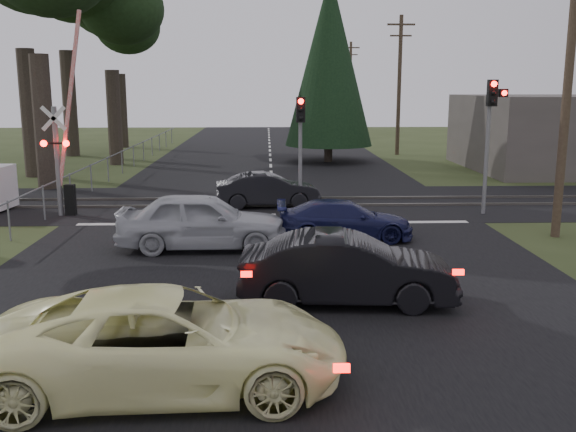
{
  "coord_description": "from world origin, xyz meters",
  "views": [
    {
      "loc": [
        -0.23,
        -12.65,
        4.46
      ],
      "look_at": [
        0.29,
        2.99,
        1.3
      ],
      "focal_mm": 40.0,
      "sensor_mm": 36.0,
      "label": 1
    }
  ],
  "objects_px": {
    "traffic_signal_center": "(300,133)",
    "dark_car_far": "(268,190)",
    "utility_pole_far": "(350,84)",
    "cream_coupe": "(168,341)",
    "blue_sedan": "(345,220)",
    "traffic_signal_right": "(491,120)",
    "utility_pole_mid": "(399,83)",
    "crossing_signal": "(64,157)",
    "utility_pole_near": "(568,77)",
    "dark_hatchback": "(347,269)",
    "silver_car": "(202,221)"
  },
  "relations": [
    {
      "from": "utility_pole_mid",
      "to": "blue_sedan",
      "type": "xyz_separation_m",
      "value": [
        -6.44,
        -24.16,
        -4.14
      ]
    },
    {
      "from": "traffic_signal_center",
      "to": "dark_car_far",
      "type": "bearing_deg",
      "value": 154.8
    },
    {
      "from": "utility_pole_mid",
      "to": "dark_hatchback",
      "type": "height_order",
      "value": "utility_pole_mid"
    },
    {
      "from": "traffic_signal_right",
      "to": "silver_car",
      "type": "bearing_deg",
      "value": -154.33
    },
    {
      "from": "traffic_signal_right",
      "to": "utility_pole_mid",
      "type": "distance_m",
      "value": 20.6
    },
    {
      "from": "utility_pole_near",
      "to": "silver_car",
      "type": "relative_size",
      "value": 1.93
    },
    {
      "from": "utility_pole_near",
      "to": "utility_pole_far",
      "type": "xyz_separation_m",
      "value": [
        0.0,
        49.0,
        0.0
      ]
    },
    {
      "from": "blue_sedan",
      "to": "traffic_signal_right",
      "type": "bearing_deg",
      "value": -56.13
    },
    {
      "from": "dark_hatchback",
      "to": "cream_coupe",
      "type": "bearing_deg",
      "value": 143.99
    },
    {
      "from": "crossing_signal",
      "to": "blue_sedan",
      "type": "height_order",
      "value": "crossing_signal"
    },
    {
      "from": "cream_coupe",
      "to": "blue_sedan",
      "type": "relative_size",
      "value": 1.33
    },
    {
      "from": "dark_hatchback",
      "to": "dark_car_far",
      "type": "xyz_separation_m",
      "value": [
        -1.62,
        11.1,
        -0.1
      ]
    },
    {
      "from": "utility_pole_mid",
      "to": "dark_car_far",
      "type": "distance_m",
      "value": 21.08
    },
    {
      "from": "utility_pole_mid",
      "to": "blue_sedan",
      "type": "distance_m",
      "value": 25.35
    },
    {
      "from": "cream_coupe",
      "to": "blue_sedan",
      "type": "xyz_separation_m",
      "value": [
        3.79,
        9.44,
        -0.16
      ]
    },
    {
      "from": "utility_pole_near",
      "to": "dark_hatchback",
      "type": "height_order",
      "value": "utility_pole_near"
    },
    {
      "from": "utility_pole_far",
      "to": "cream_coupe",
      "type": "distance_m",
      "value": 59.62
    },
    {
      "from": "utility_pole_far",
      "to": "dark_hatchback",
      "type": "bearing_deg",
      "value": -97.35
    },
    {
      "from": "crossing_signal",
      "to": "silver_car",
      "type": "xyz_separation_m",
      "value": [
        5.23,
        -4.92,
        -1.26
      ]
    },
    {
      "from": "crossing_signal",
      "to": "dark_hatchback",
      "type": "xyz_separation_m",
      "value": [
        8.7,
        -9.64,
        -1.32
      ]
    },
    {
      "from": "utility_pole_near",
      "to": "cream_coupe",
      "type": "distance_m",
      "value": 14.58
    },
    {
      "from": "blue_sedan",
      "to": "silver_car",
      "type": "bearing_deg",
      "value": 103.66
    },
    {
      "from": "traffic_signal_right",
      "to": "traffic_signal_center",
      "type": "relative_size",
      "value": 1.15
    },
    {
      "from": "traffic_signal_center",
      "to": "cream_coupe",
      "type": "bearing_deg",
      "value": -100.81
    },
    {
      "from": "utility_pole_far",
      "to": "blue_sedan",
      "type": "xyz_separation_m",
      "value": [
        -6.44,
        -49.16,
        -4.14
      ]
    },
    {
      "from": "utility_pole_far",
      "to": "crossing_signal",
      "type": "bearing_deg",
      "value": -109.23
    },
    {
      "from": "utility_pole_mid",
      "to": "blue_sedan",
      "type": "relative_size",
      "value": 2.24
    },
    {
      "from": "dark_hatchback",
      "to": "silver_car",
      "type": "distance_m",
      "value": 5.86
    },
    {
      "from": "crossing_signal",
      "to": "dark_car_far",
      "type": "xyz_separation_m",
      "value": [
        7.07,
        1.46,
        -1.42
      ]
    },
    {
      "from": "traffic_signal_right",
      "to": "silver_car",
      "type": "distance_m",
      "value": 10.94
    },
    {
      "from": "utility_pole_near",
      "to": "utility_pole_mid",
      "type": "xyz_separation_m",
      "value": [
        0.0,
        24.0,
        0.0
      ]
    },
    {
      "from": "crossing_signal",
      "to": "traffic_signal_center",
      "type": "bearing_deg",
      "value": 6.15
    },
    {
      "from": "traffic_signal_center",
      "to": "dark_hatchback",
      "type": "bearing_deg",
      "value": -87.7
    },
    {
      "from": "crossing_signal",
      "to": "utility_pole_near",
      "type": "xyz_separation_m",
      "value": [
        15.77,
        -3.79,
        2.67
      ]
    },
    {
      "from": "utility_pole_near",
      "to": "dark_car_far",
      "type": "height_order",
      "value": "utility_pole_near"
    },
    {
      "from": "crossing_signal",
      "to": "utility_pole_near",
      "type": "relative_size",
      "value": 0.77
    },
    {
      "from": "utility_pole_near",
      "to": "cream_coupe",
      "type": "xyz_separation_m",
      "value": [
        -10.23,
        -9.6,
        -3.98
      ]
    },
    {
      "from": "traffic_signal_right",
      "to": "dark_car_far",
      "type": "height_order",
      "value": "traffic_signal_right"
    },
    {
      "from": "utility_pole_near",
      "to": "silver_car",
      "type": "bearing_deg",
      "value": -173.85
    },
    {
      "from": "silver_car",
      "to": "dark_car_far",
      "type": "relative_size",
      "value": 1.2
    },
    {
      "from": "utility_pole_mid",
      "to": "utility_pole_near",
      "type": "bearing_deg",
      "value": -90.0
    },
    {
      "from": "cream_coupe",
      "to": "dark_hatchback",
      "type": "relative_size",
      "value": 1.2
    },
    {
      "from": "blue_sedan",
      "to": "utility_pole_near",
      "type": "bearing_deg",
      "value": -88.23
    },
    {
      "from": "utility_pole_far",
      "to": "blue_sedan",
      "type": "relative_size",
      "value": 2.24
    },
    {
      "from": "utility_pole_far",
      "to": "cream_coupe",
      "type": "bearing_deg",
      "value": -99.9
    },
    {
      "from": "cream_coupe",
      "to": "utility_pole_near",
      "type": "bearing_deg",
      "value": -49.31
    },
    {
      "from": "dark_hatchback",
      "to": "dark_car_far",
      "type": "height_order",
      "value": "dark_hatchback"
    },
    {
      "from": "dark_hatchback",
      "to": "dark_car_far",
      "type": "relative_size",
      "value": 1.15
    },
    {
      "from": "crossing_signal",
      "to": "cream_coupe",
      "type": "xyz_separation_m",
      "value": [
        5.55,
        -13.39,
        -1.31
      ]
    },
    {
      "from": "utility_pole_near",
      "to": "utility_pole_far",
      "type": "distance_m",
      "value": 49.0
    }
  ]
}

